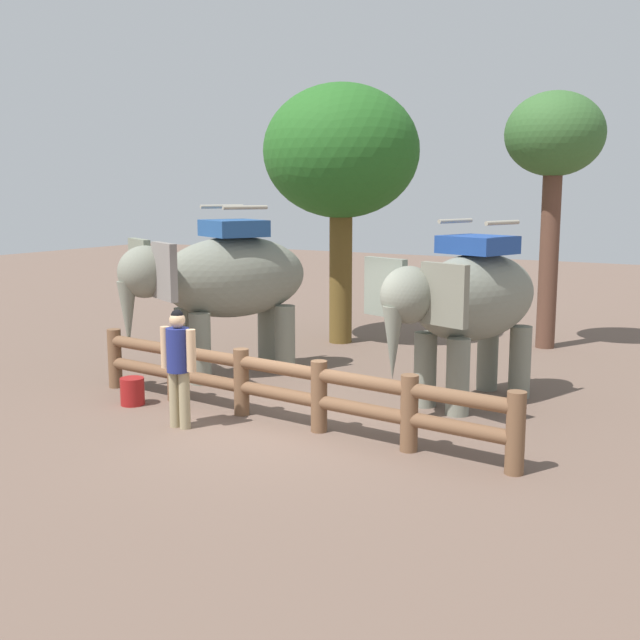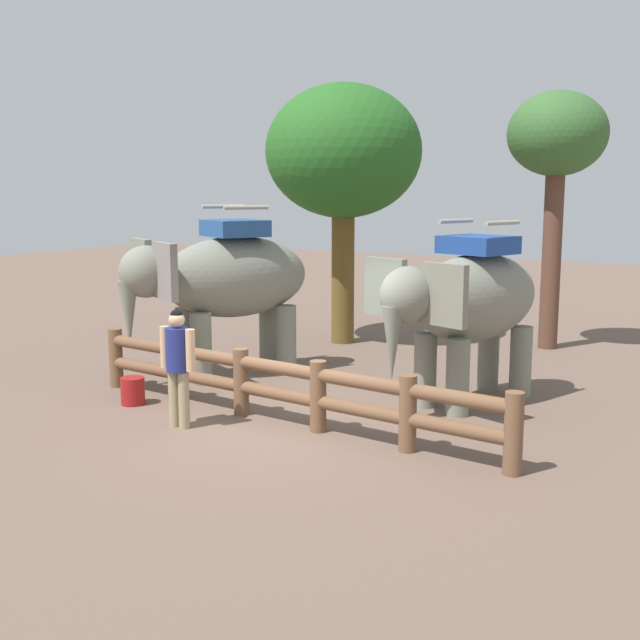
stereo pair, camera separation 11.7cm
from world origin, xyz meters
name	(u,v)px [view 1 (the left image)]	position (x,y,z in m)	size (l,w,h in m)	color
ground_plane	(273,425)	(0.00, 0.00, 0.00)	(60.00, 60.00, 0.00)	brown
log_fence	(279,384)	(0.00, 0.16, 0.60)	(7.66, 0.95, 1.05)	brown
elephant_near_left	(223,281)	(-2.58, 2.22, 1.80)	(2.99, 3.75, 3.20)	gray
elephant_center	(467,302)	(2.04, 2.60, 1.69)	(2.46, 3.59, 3.01)	gray
tourist_woman_in_black	(178,360)	(-1.13, -0.78, 1.02)	(0.63, 0.34, 1.77)	tan
tree_far_left	(341,154)	(-2.28, 6.24, 4.27)	(3.48, 3.48, 5.81)	brown
tree_back_center	(554,144)	(1.97, 8.00, 4.46)	(2.12, 2.12, 5.57)	brown
feed_bucket	(132,391)	(-2.63, -0.20, 0.23)	(0.39, 0.39, 0.45)	maroon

